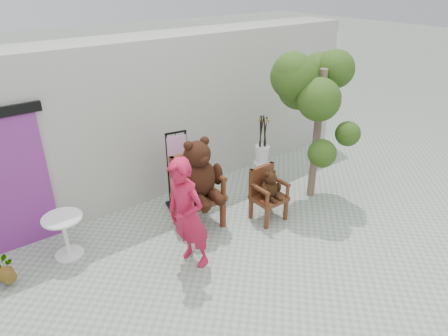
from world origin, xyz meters
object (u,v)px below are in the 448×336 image
Objects in this scene: chair_big at (198,178)px; stool_bucket at (262,154)px; person at (188,215)px; display_stand at (178,179)px; tree at (312,85)px; cafe_table at (65,232)px; chair_small at (268,190)px.

chair_big reaches higher than stool_bucket.
chair_big is 0.90× the size of person.
display_stand is 2.96m from tree.
stool_bucket is (2.66, 1.36, -0.27)m from person.
tree reaches higher than stool_bucket.
chair_big reaches higher than display_stand.
tree is (3.04, 0.53, 1.28)m from person.
cafe_table is at bearing 169.40° from tree.
person is (-1.82, -0.26, 0.33)m from chair_small.
chair_small is 0.64× the size of display_stand.
chair_small is at bearing -167.56° from tree.
tree is at bearing 85.46° from person.
cafe_table is at bearing 165.74° from chair_big.
display_stand is (0.77, 1.55, -0.32)m from person.
cafe_table is at bearing -164.21° from display_stand.
stool_bucket is at bearing 0.00° from cafe_table.
tree is (4.42, -0.83, 1.75)m from cafe_table.
chair_big is 1.68× the size of chair_small.
chair_small is 0.67× the size of stool_bucket.
stool_bucket is (1.94, 0.54, -0.28)m from chair_big.
chair_big is at bearing -83.00° from display_stand.
display_stand reaches higher than chair_small.
cafe_table is 4.83m from tree.
tree is (2.31, -0.29, 1.27)m from chair_big.
chair_big is at bearing -14.26° from cafe_table.
stool_bucket is 0.52× the size of tree.
stool_bucket reaches higher than chair_small.
tree reaches higher than display_stand.
chair_big is 0.80m from display_stand.
cafe_table is at bearing 161.16° from chair_small.
display_stand is 1.91m from stool_bucket.
chair_small is 0.34× the size of tree.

